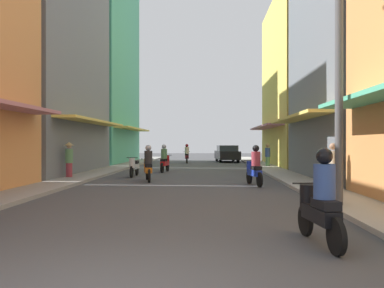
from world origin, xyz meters
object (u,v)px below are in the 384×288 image
at_px(motorbike_orange, 148,165).
at_px(pedestrian_far, 268,154).
at_px(utility_pole, 339,69).
at_px(motorbike_black, 320,202).
at_px(motorbike_red, 165,160).
at_px(motorbike_blue, 254,167).
at_px(pedestrian_midway, 333,169).
at_px(pedestrian_crossing, 69,158).
at_px(motorbike_white, 134,166).
at_px(motorbike_maroon, 187,155).
at_px(parked_car, 227,153).

bearing_deg(motorbike_orange, pedestrian_far, 55.67).
bearing_deg(utility_pole, motorbike_black, -112.52).
bearing_deg(motorbike_red, utility_pole, -64.93).
relative_size(motorbike_blue, motorbike_black, 0.99).
bearing_deg(pedestrian_midway, pedestrian_crossing, 156.03).
xyz_separation_m(motorbike_red, motorbike_white, (-1.17, -3.05, -0.20)).
height_order(motorbike_maroon, motorbike_blue, same).
bearing_deg(motorbike_orange, motorbike_maroon, 86.97).
bearing_deg(parked_car, utility_pole, -86.12).
xyz_separation_m(motorbike_red, pedestrian_crossing, (-3.83, -4.65, 0.26)).
xyz_separation_m(motorbike_red, motorbike_orange, (-0.12, -5.32, 0.00)).
height_order(motorbike_white, pedestrian_far, pedestrian_far).
bearing_deg(motorbike_red, parked_car, 71.33).
bearing_deg(motorbike_white, motorbike_maroon, 81.87).
relative_size(motorbike_maroon, motorbike_white, 1.00).
relative_size(motorbike_maroon, motorbike_black, 1.00).
relative_size(pedestrian_far, utility_pole, 0.24).
relative_size(motorbike_red, pedestrian_midway, 1.09).
bearing_deg(pedestrian_crossing, motorbike_orange, -10.20).
xyz_separation_m(motorbike_red, utility_pole, (5.74, -12.26, 2.78)).
bearing_deg(utility_pole, pedestrian_far, 87.55).
relative_size(motorbike_blue, pedestrian_crossing, 1.05).
bearing_deg(motorbike_white, parked_car, 70.86).
xyz_separation_m(pedestrian_midway, pedestrian_crossing, (-10.36, 4.60, 0.13)).
bearing_deg(pedestrian_crossing, motorbike_maroon, 72.82).
bearing_deg(utility_pole, motorbike_blue, 104.98).
xyz_separation_m(motorbike_maroon, motorbike_white, (-1.86, -13.00, -0.20)).
xyz_separation_m(parked_car, pedestrian_midway, (2.44, -21.35, 0.09)).
distance_m(motorbike_blue, pedestrian_far, 11.32).
xyz_separation_m(motorbike_white, pedestrian_far, (7.62, 7.35, 0.43)).
relative_size(motorbike_red, pedestrian_far, 1.09).
xyz_separation_m(motorbike_red, pedestrian_midway, (6.53, -9.26, 0.12)).
xyz_separation_m(motorbike_black, pedestrian_far, (2.13, 20.01, 0.23)).
distance_m(motorbike_blue, motorbike_black, 8.89).
bearing_deg(motorbike_orange, utility_pole, -49.85).
bearing_deg(motorbike_blue, pedestrian_far, 78.96).
bearing_deg(parked_car, motorbike_black, -89.54).
bearing_deg(utility_pole, parked_car, 93.88).
height_order(motorbike_red, utility_pole, utility_pole).
height_order(motorbike_red, motorbike_orange, same).
bearing_deg(pedestrian_far, motorbike_red, -146.29).
xyz_separation_m(pedestrian_crossing, utility_pole, (9.57, -7.61, 2.53)).
height_order(motorbike_maroon, motorbike_orange, same).
distance_m(motorbike_red, motorbike_black, 16.29).
distance_m(motorbike_black, pedestrian_midway, 6.82).
height_order(motorbike_black, pedestrian_far, pedestrian_far).
bearing_deg(motorbike_white, motorbike_black, -66.58).
height_order(motorbike_red, pedestrian_far, pedestrian_far).
bearing_deg(motorbike_maroon, motorbike_white, -98.13).
bearing_deg(motorbike_red, motorbike_black, -74.65).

